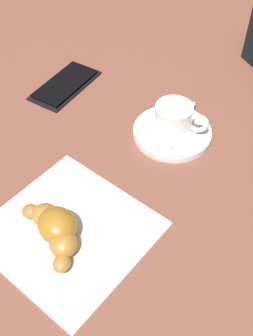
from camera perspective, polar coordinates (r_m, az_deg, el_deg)
ground_plane at (r=0.59m, az=0.07°, el=-0.49°), size 1.80×1.80×0.00m
saucer at (r=0.64m, az=6.62°, el=4.86°), size 0.12×0.12×0.01m
espresso_cup at (r=0.62m, az=6.98°, el=6.71°), size 0.06×0.08×0.05m
teaspoon at (r=0.63m, az=6.86°, el=5.07°), size 0.12×0.05×0.01m
sugar_packet at (r=0.64m, az=8.77°, el=5.52°), size 0.06×0.05×0.01m
napkin at (r=0.53m, az=-8.08°, el=-8.65°), size 0.20×0.20×0.00m
croissant at (r=0.51m, az=-10.01°, el=-8.27°), size 0.07×0.12×0.04m
cell_phone at (r=0.75m, az=-8.60°, el=11.52°), size 0.14×0.09×0.01m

